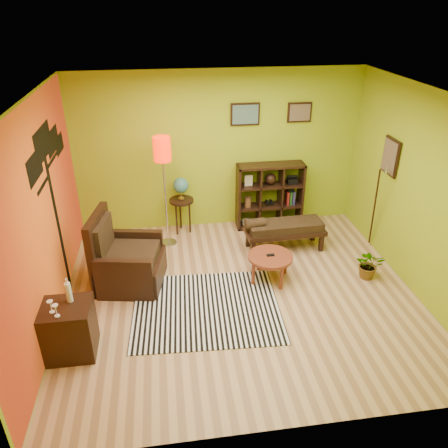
{
  "coord_description": "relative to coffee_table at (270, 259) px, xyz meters",
  "views": [
    {
      "loc": [
        -0.97,
        -5.03,
        3.83
      ],
      "look_at": [
        -0.2,
        0.21,
        1.05
      ],
      "focal_mm": 35.0,
      "sensor_mm": 36.0,
      "label": 1
    }
  ],
  "objects": [
    {
      "name": "floor_lamp",
      "position": [
        -1.49,
        1.28,
        1.19
      ],
      "size": [
        0.29,
        0.29,
        1.9
      ],
      "color": "silver",
      "rests_on": "ground"
    },
    {
      "name": "zebra_rug",
      "position": [
        -1.03,
        -0.57,
        -0.35
      ],
      "size": [
        2.08,
        1.74,
        0.01
      ],
      "primitive_type": "cube",
      "rotation": [
        0.0,
        0.0,
        -0.05
      ],
      "color": "white",
      "rests_on": "ground"
    },
    {
      "name": "coffee_table",
      "position": [
        0.0,
        0.0,
        0.0
      ],
      "size": [
        0.67,
        0.67,
        0.43
      ],
      "color": "brown",
      "rests_on": "ground"
    },
    {
      "name": "room_shell",
      "position": [
        -0.6,
        -0.3,
        1.45
      ],
      "size": [
        5.04,
        4.54,
        2.82
      ],
      "color": "#95B219",
      "rests_on": "ground"
    },
    {
      "name": "bench",
      "position": [
        0.42,
        0.84,
        0.04
      ],
      "size": [
        1.36,
        0.53,
        0.61
      ],
      "color": "black",
      "rests_on": "ground"
    },
    {
      "name": "cube_shelf",
      "position": [
        0.41,
        1.71,
        0.25
      ],
      "size": [
        1.2,
        0.35,
        1.2
      ],
      "color": "black",
      "rests_on": "ground"
    },
    {
      "name": "armchair",
      "position": [
        -2.13,
        0.22,
        -0.01
      ],
      "size": [
        1.08,
        1.07,
        1.13
      ],
      "color": "black",
      "rests_on": "ground"
    },
    {
      "name": "globe_table",
      "position": [
        -1.21,
        1.69,
        0.44
      ],
      "size": [
        0.43,
        0.43,
        1.04
      ],
      "color": "black",
      "rests_on": "ground"
    },
    {
      "name": "ground",
      "position": [
        -0.51,
        -0.32,
        -0.35
      ],
      "size": [
        5.0,
        5.0,
        0.0
      ],
      "primitive_type": "plane",
      "color": "tan",
      "rests_on": "ground"
    },
    {
      "name": "side_cabinet",
      "position": [
        -2.71,
        -1.15,
        -0.01
      ],
      "size": [
        0.57,
        0.52,
        0.99
      ],
      "color": "black",
      "rests_on": "ground"
    },
    {
      "name": "potted_plant",
      "position": [
        1.5,
        -0.18,
        -0.17
      ],
      "size": [
        0.55,
        0.58,
        0.36
      ],
      "primitive_type": "imported",
      "rotation": [
        0.0,
        0.0,
        -0.38
      ],
      "color": "#26661E",
      "rests_on": "ground"
    }
  ]
}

